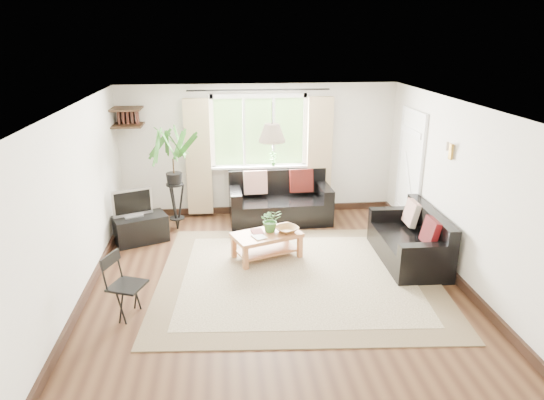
{
  "coord_description": "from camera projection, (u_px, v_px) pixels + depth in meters",
  "views": [
    {
      "loc": [
        -0.65,
        -5.91,
        3.26
      ],
      "look_at": [
        0.0,
        0.4,
        1.05
      ],
      "focal_mm": 32.0,
      "sensor_mm": 36.0,
      "label": 1
    }
  ],
  "objects": [
    {
      "name": "tv",
      "position": [
        132.0,
        202.0,
        7.73
      ],
      "size": [
        0.66,
        0.44,
        0.48
      ],
      "primitive_type": null,
      "rotation": [
        0.0,
        0.0,
        0.4
      ],
      "color": "#A5A5AA",
      "rests_on": "tv_stand"
    },
    {
      "name": "tv_stand",
      "position": [
        141.0,
        229.0,
        7.89
      ],
      "size": [
        0.93,
        0.74,
        0.44
      ],
      "primitive_type": "cube",
      "rotation": [
        0.0,
        0.0,
        0.4
      ],
      "color": "black",
      "rests_on": "floor"
    },
    {
      "name": "book_b",
      "position": [
        252.0,
        232.0,
        7.24
      ],
      "size": [
        0.2,
        0.25,
        0.02
      ],
      "primitive_type": "imported",
      "rotation": [
        0.0,
        0.0,
        0.14
      ],
      "color": "#5A2824",
      "rests_on": "coffee_table"
    },
    {
      "name": "corner_shelf",
      "position": [
        127.0,
        117.0,
        8.19
      ],
      "size": [
        0.5,
        0.5,
        0.34
      ],
      "primitive_type": null,
      "color": "black",
      "rests_on": "wall_back"
    },
    {
      "name": "sofa_back",
      "position": [
        280.0,
        199.0,
        8.68
      ],
      "size": [
        1.81,
        0.95,
        0.84
      ],
      "primitive_type": null,
      "rotation": [
        0.0,
        0.0,
        0.03
      ],
      "color": "black",
      "rests_on": "floor"
    },
    {
      "name": "folding_chair",
      "position": [
        127.0,
        287.0,
        5.74
      ],
      "size": [
        0.54,
        0.54,
        0.8
      ],
      "primitive_type": null,
      "rotation": [
        0.0,
        0.0,
        1.2
      ],
      "color": "black",
      "rests_on": "floor"
    },
    {
      "name": "window",
      "position": [
        259.0,
        132.0,
        8.72
      ],
      "size": [
        2.5,
        0.16,
        2.16
      ],
      "primitive_type": null,
      "color": "white",
      "rests_on": "wall_back"
    },
    {
      "name": "coffee_table",
      "position": [
        267.0,
        246.0,
        7.31
      ],
      "size": [
        1.12,
        0.86,
        0.41
      ],
      "primitive_type": null,
      "rotation": [
        0.0,
        0.0,
        0.36
      ],
      "color": "#985731",
      "rests_on": "floor"
    },
    {
      "name": "bowl",
      "position": [
        287.0,
        229.0,
        7.27
      ],
      "size": [
        0.46,
        0.46,
        0.08
      ],
      "primitive_type": "imported",
      "rotation": [
        0.0,
        0.0,
        0.51
      ],
      "color": "brown",
      "rests_on": "coffee_table"
    },
    {
      "name": "wall_back",
      "position": [
        259.0,
        150.0,
        8.87
      ],
      "size": [
        5.0,
        0.02,
        2.4
      ],
      "primitive_type": "cube",
      "color": "silver",
      "rests_on": "floor"
    },
    {
      "name": "wall_front",
      "position": [
        314.0,
        316.0,
        3.7
      ],
      "size": [
        5.0,
        0.02,
        2.4
      ],
      "primitive_type": "cube",
      "color": "silver",
      "rests_on": "floor"
    },
    {
      "name": "wall_right",
      "position": [
        459.0,
        193.0,
        6.53
      ],
      "size": [
        0.02,
        5.5,
        2.4
      ],
      "primitive_type": "cube",
      "color": "silver",
      "rests_on": "floor"
    },
    {
      "name": "sill_plant",
      "position": [
        273.0,
        159.0,
        8.83
      ],
      "size": [
        0.14,
        0.1,
        0.27
      ],
      "primitive_type": "imported",
      "color": "#2D6023",
      "rests_on": "window"
    },
    {
      "name": "table_plant",
      "position": [
        271.0,
        220.0,
        7.26
      ],
      "size": [
        0.35,
        0.31,
        0.36
      ],
      "primitive_type": "imported",
      "rotation": [
        0.0,
        0.0,
        0.11
      ],
      "color": "#35692A",
      "rests_on": "coffee_table"
    },
    {
      "name": "rug",
      "position": [
        298.0,
        276.0,
        6.8
      ],
      "size": [
        4.09,
        3.58,
        0.02
      ],
      "primitive_type": "cube",
      "rotation": [
        0.0,
        0.0,
        -0.07
      ],
      "color": "beige",
      "rests_on": "floor"
    },
    {
      "name": "wall_sconce",
      "position": [
        449.0,
        149.0,
        6.63
      ],
      "size": [
        0.12,
        0.12,
        0.28
      ],
      "primitive_type": null,
      "color": "beige",
      "rests_on": "wall_right"
    },
    {
      "name": "wall_left",
      "position": [
        76.0,
        206.0,
        6.05
      ],
      "size": [
        0.02,
        5.5,
        2.4
      ],
      "primitive_type": "cube",
      "color": "silver",
      "rests_on": "floor"
    },
    {
      "name": "ceiling",
      "position": [
        275.0,
        106.0,
        5.89
      ],
      "size": [
        5.5,
        5.5,
        0.0
      ],
      "primitive_type": "plane",
      "rotation": [
        3.14,
        0.0,
        0.0
      ],
      "color": "white",
      "rests_on": "floor"
    },
    {
      "name": "sofa_right",
      "position": [
        409.0,
        237.0,
        7.18
      ],
      "size": [
        1.6,
        0.82,
        0.75
      ],
      "primitive_type": null,
      "rotation": [
        0.0,
        0.0,
        -1.59
      ],
      "color": "black",
      "rests_on": "floor"
    },
    {
      "name": "book_a",
      "position": [
        254.0,
        238.0,
        7.05
      ],
      "size": [
        0.24,
        0.28,
        0.02
      ],
      "primitive_type": "imported",
      "rotation": [
        0.0,
        0.0,
        0.43
      ],
      "color": "silver",
      "rests_on": "coffee_table"
    },
    {
      "name": "door",
      "position": [
        409.0,
        173.0,
        8.19
      ],
      "size": [
        0.06,
        0.96,
        2.06
      ],
      "primitive_type": "cube",
      "color": "silver",
      "rests_on": "wall_right"
    },
    {
      "name": "pendant_lamp",
      "position": [
        272.0,
        128.0,
        6.38
      ],
      "size": [
        0.36,
        0.36,
        0.54
      ],
      "primitive_type": null,
      "color": "beige",
      "rests_on": "ceiling"
    },
    {
      "name": "floor",
      "position": [
        275.0,
        281.0,
        6.68
      ],
      "size": [
        5.5,
        5.5,
        0.0
      ],
      "primitive_type": "plane",
      "color": "#321B10",
      "rests_on": "ground"
    },
    {
      "name": "palm_stand",
      "position": [
        174.0,
        180.0,
        8.18
      ],
      "size": [
        0.86,
        0.86,
        1.78
      ],
      "primitive_type": null,
      "rotation": [
        0.0,
        0.0,
        0.29
      ],
      "color": "black",
      "rests_on": "floor"
    }
  ]
}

